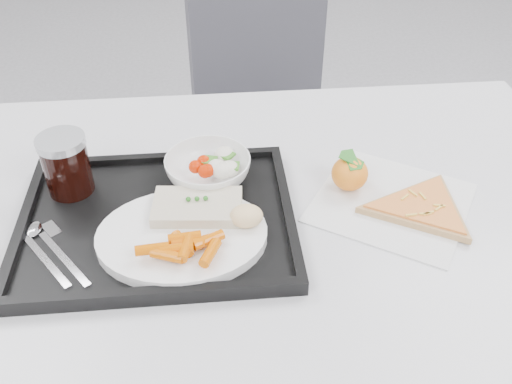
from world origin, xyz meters
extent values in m
cube|color=silver|center=(0.00, 0.30, 0.73)|extent=(1.20, 0.80, 0.03)
cylinder|color=#47474C|center=(-0.54, 0.64, 0.36)|extent=(0.04, 0.04, 0.72)
cylinder|color=#47474C|center=(0.54, 0.64, 0.36)|extent=(0.04, 0.04, 0.72)
cube|color=#3C3B43|center=(0.05, 0.90, 0.45)|extent=(0.53, 0.53, 0.04)
cube|color=#3C3B43|center=(0.05, 1.09, 0.70)|extent=(0.41, 0.16, 0.46)
cylinder|color=#47474C|center=(-0.13, 0.72, 0.21)|extent=(0.03, 0.03, 0.43)
cylinder|color=#47474C|center=(0.23, 0.72, 0.21)|extent=(0.03, 0.03, 0.43)
cylinder|color=#47474C|center=(-0.13, 1.08, 0.21)|extent=(0.03, 0.03, 0.43)
cylinder|color=#47474C|center=(0.23, 1.08, 0.21)|extent=(0.03, 0.03, 0.43)
cube|color=black|center=(-0.20, 0.26, 0.76)|extent=(0.45, 0.35, 0.01)
cube|color=black|center=(-0.20, 0.43, 0.77)|extent=(0.45, 0.02, 0.01)
cube|color=black|center=(-0.20, 0.09, 0.77)|extent=(0.45, 0.02, 0.01)
cube|color=black|center=(0.02, 0.26, 0.77)|extent=(0.02, 0.32, 0.01)
cube|color=black|center=(-0.42, 0.26, 0.77)|extent=(0.02, 0.32, 0.01)
cylinder|color=white|center=(-0.16, 0.20, 0.77)|extent=(0.27, 0.27, 0.02)
cube|color=beige|center=(-0.13, 0.25, 0.79)|extent=(0.15, 0.10, 0.02)
sphere|color=#236B1C|center=(-0.14, 0.26, 0.81)|extent=(0.01, 0.01, 0.01)
sphere|color=#236B1C|center=(-0.13, 0.26, 0.81)|extent=(0.01, 0.01, 0.01)
sphere|color=#236B1C|center=(-0.12, 0.26, 0.81)|extent=(0.01, 0.01, 0.01)
ellipsoid|color=#F1CF85|center=(-0.05, 0.21, 0.80)|extent=(0.06, 0.05, 0.03)
imported|color=white|center=(-0.11, 0.36, 0.79)|extent=(0.15, 0.15, 0.05)
cylinder|color=black|center=(-0.35, 0.35, 0.81)|extent=(0.08, 0.08, 0.10)
cylinder|color=#A5A8AD|center=(-0.35, 0.35, 0.87)|extent=(0.08, 0.08, 0.01)
cube|color=silver|center=(-0.36, 0.18, 0.77)|extent=(0.10, 0.13, 0.00)
ellipsoid|color=silver|center=(-0.40, 0.25, 0.77)|extent=(0.04, 0.05, 0.01)
cube|color=silver|center=(-0.34, 0.18, 0.77)|extent=(0.10, 0.13, 0.00)
cube|color=silver|center=(-0.37, 0.25, 0.77)|extent=(0.04, 0.04, 0.00)
cube|color=silver|center=(0.21, 0.28, 0.75)|extent=(0.34, 0.34, 0.00)
ellipsoid|color=orange|center=(0.14, 0.33, 0.79)|extent=(0.08, 0.08, 0.06)
cube|color=#236B1C|center=(0.14, 0.33, 0.81)|extent=(0.03, 0.05, 0.02)
cube|color=#236B1C|center=(0.14, 0.33, 0.81)|extent=(0.05, 0.04, 0.02)
cylinder|color=#E39F71|center=(0.25, 0.25, 0.76)|extent=(0.24, 0.24, 0.01)
cylinder|color=#B54906|center=(0.25, 0.25, 0.77)|extent=(0.21, 0.21, 0.00)
cube|color=#EABC47|center=(0.22, 0.27, 0.77)|extent=(0.02, 0.02, 0.00)
cube|color=#EABC47|center=(0.22, 0.22, 0.77)|extent=(0.02, 0.00, 0.00)
cube|color=#EABC47|center=(0.25, 0.23, 0.77)|extent=(0.02, 0.01, 0.00)
cube|color=#EABC47|center=(0.26, 0.27, 0.77)|extent=(0.01, 0.02, 0.00)
cube|color=#EABC47|center=(0.28, 0.24, 0.77)|extent=(0.02, 0.01, 0.00)
cube|color=#EABC47|center=(0.25, 0.22, 0.77)|extent=(0.02, 0.00, 0.00)
cube|color=#EABC47|center=(0.24, 0.28, 0.77)|extent=(0.01, 0.02, 0.00)
cube|color=#EABC47|center=(0.27, 0.24, 0.77)|extent=(0.02, 0.01, 0.00)
cylinder|color=#CD5801|center=(-0.13, 0.17, 0.79)|extent=(0.05, 0.03, 0.02)
cylinder|color=#CD5801|center=(-0.14, 0.16, 0.80)|extent=(0.05, 0.02, 0.02)
cylinder|color=#CD5801|center=(-0.15, 0.17, 0.80)|extent=(0.05, 0.02, 0.02)
cylinder|color=#CD5801|center=(-0.16, 0.15, 0.80)|extent=(0.05, 0.02, 0.02)
cylinder|color=#CD5801|center=(-0.11, 0.17, 0.80)|extent=(0.05, 0.04, 0.02)
cylinder|color=#CD5801|center=(-0.20, 0.15, 0.80)|extent=(0.05, 0.02, 0.02)
cylinder|color=#CD5801|center=(-0.15, 0.17, 0.79)|extent=(0.04, 0.05, 0.02)
cylinder|color=#CD5801|center=(-0.11, 0.14, 0.80)|extent=(0.04, 0.05, 0.02)
cylinder|color=#CD5801|center=(-0.18, 0.14, 0.80)|extent=(0.05, 0.03, 0.02)
cylinder|color=#CD5801|center=(-0.15, 0.15, 0.80)|extent=(0.03, 0.05, 0.02)
sphere|color=#C22000|center=(-0.12, 0.36, 0.80)|extent=(0.02, 0.02, 0.02)
sphere|color=#C22000|center=(-0.11, 0.34, 0.80)|extent=(0.02, 0.02, 0.02)
sphere|color=#C22000|center=(-0.13, 0.35, 0.80)|extent=(0.02, 0.02, 0.02)
sphere|color=#C22000|center=(-0.12, 0.34, 0.80)|extent=(0.02, 0.02, 0.02)
ellipsoid|color=silver|center=(-0.07, 0.34, 0.80)|extent=(0.04, 0.04, 0.03)
ellipsoid|color=silver|center=(-0.08, 0.39, 0.80)|extent=(0.04, 0.04, 0.03)
ellipsoid|color=silver|center=(-0.09, 0.35, 0.80)|extent=(0.04, 0.04, 0.03)
ellipsoid|color=silver|center=(-0.09, 0.34, 0.80)|extent=(0.04, 0.04, 0.03)
ellipsoid|color=silver|center=(-0.08, 0.38, 0.80)|extent=(0.04, 0.04, 0.03)
cube|color=#3D7C23|center=(-0.07, 0.34, 0.80)|extent=(0.03, 0.03, 0.00)
cube|color=#3D7C23|center=(-0.08, 0.38, 0.80)|extent=(0.03, 0.03, 0.00)
cube|color=#3D7C23|center=(-0.11, 0.36, 0.80)|extent=(0.03, 0.03, 0.00)
camera|label=1|loc=(-0.10, -0.46, 1.39)|focal=40.00mm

